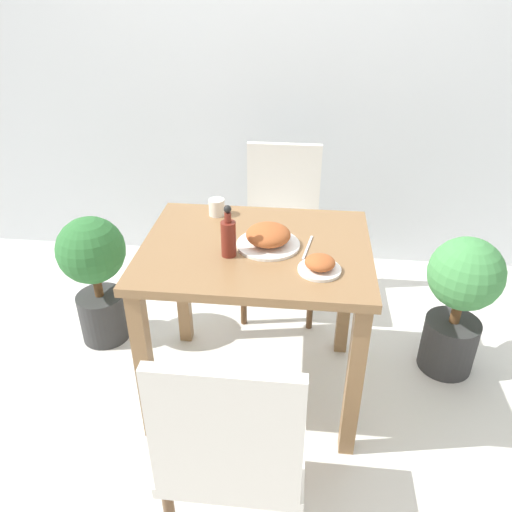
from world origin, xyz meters
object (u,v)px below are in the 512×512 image
drink_cup (217,207)px  potted_plant_right (460,298)px  sauce_bottle (228,237)px  chair_near (233,445)px  side_plate (320,265)px  food_plate (268,237)px  chair_far (282,220)px  potted_plant_left (95,271)px

drink_cup → potted_plant_right: bearing=-0.9°
drink_cup → sauce_bottle: (0.11, -0.35, 0.04)m
chair_near → drink_cup: 1.08m
side_plate → drink_cup: (-0.45, 0.42, 0.01)m
food_plate → chair_far: bearing=89.0°
drink_cup → potted_plant_left: bearing=177.9°
chair_near → sauce_bottle: bearing=-80.7°
chair_far → sauce_bottle: 0.89m
chair_far → drink_cup: (-0.26, -0.47, 0.28)m
potted_plant_left → potted_plant_right: bearing=-1.3°
food_plate → potted_plant_left: bearing=162.5°
drink_cup → potted_plant_right: drink_cup is taller
sauce_bottle → potted_plant_right: sauce_bottle is taller
sauce_bottle → potted_plant_left: sauce_bottle is taller
side_plate → potted_plant_left: bearing=157.6°
chair_near → side_plate: bearing=-111.5°
side_plate → drink_cup: size_ratio=2.15×
sauce_bottle → potted_plant_left: size_ratio=0.30×
sauce_bottle → potted_plant_right: size_ratio=0.30×
potted_plant_right → drink_cup: bearing=179.1°
chair_far → drink_cup: 0.61m
chair_near → sauce_bottle: (-0.11, 0.67, 0.32)m
chair_far → potted_plant_right: 0.99m
chair_near → potted_plant_left: 1.35m
chair_near → sauce_bottle: 0.76m
drink_cup → potted_plant_right: (1.12, -0.02, -0.39)m
drink_cup → side_plate: bearing=-43.2°
chair_near → sauce_bottle: sauce_bottle is taller
chair_far → chair_near: bearing=-91.8°
food_plate → drink_cup: 0.36m
potted_plant_left → drink_cup: bearing=-2.1°
food_plate → drink_cup: size_ratio=3.40×
side_plate → sauce_bottle: size_ratio=0.76×
chair_far → potted_plant_right: bearing=-29.9°
chair_far → potted_plant_right: size_ratio=1.29×
chair_far → food_plate: bearing=-91.0°
side_plate → sauce_bottle: (-0.34, 0.08, 0.05)m
chair_far → side_plate: size_ratio=5.75×
chair_near → drink_cup: bearing=-77.9°
side_plate → potted_plant_right: bearing=31.6°
drink_cup → sauce_bottle: 0.37m
chair_far → potted_plant_left: (-0.90, -0.45, -0.11)m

